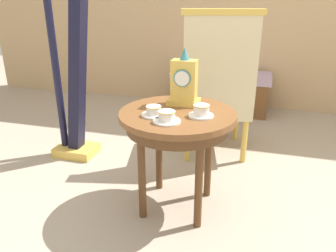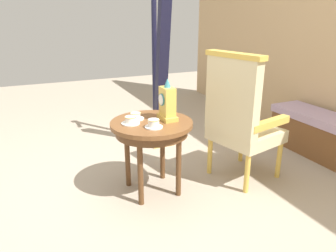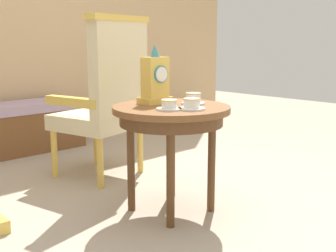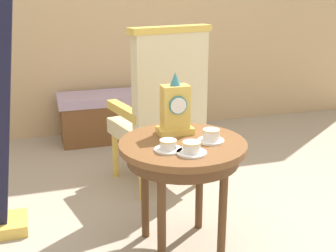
# 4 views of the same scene
# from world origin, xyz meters

# --- Properties ---
(ground_plane) EXTENTS (10.00, 10.00, 0.00)m
(ground_plane) POSITION_xyz_m (0.00, 0.00, 0.00)
(ground_plane) COLOR tan
(side_table) EXTENTS (0.66, 0.66, 0.62)m
(side_table) POSITION_xyz_m (0.06, 0.06, 0.54)
(side_table) COLOR brown
(side_table) RESTS_ON ground
(teacup_left) EXTENTS (0.14, 0.14, 0.06)m
(teacup_left) POSITION_xyz_m (-0.04, -0.04, 0.64)
(teacup_left) COLOR white
(teacup_left) RESTS_ON side_table
(teacup_right) EXTENTS (0.14, 0.14, 0.06)m
(teacup_right) POSITION_xyz_m (0.05, -0.11, 0.64)
(teacup_right) COLOR white
(teacup_right) RESTS_ON side_table
(teacup_center) EXTENTS (0.14, 0.14, 0.07)m
(teacup_center) POSITION_xyz_m (0.20, 0.02, 0.65)
(teacup_center) COLOR white
(teacup_center) RESTS_ON side_table
(mantel_clock) EXTENTS (0.19, 0.11, 0.34)m
(mantel_clock) POSITION_xyz_m (0.07, 0.19, 0.75)
(mantel_clock) COLOR gold
(mantel_clock) RESTS_ON side_table
(armchair) EXTENTS (0.64, 0.64, 1.14)m
(armchair) POSITION_xyz_m (0.18, 0.82, 0.59)
(armchair) COLOR beige
(armchair) RESTS_ON ground
(harp) EXTENTS (0.40, 0.24, 1.82)m
(harp) POSITION_xyz_m (-0.87, 0.52, 0.74)
(harp) COLOR gold
(harp) RESTS_ON ground
(window_bench) EXTENTS (1.07, 0.40, 0.44)m
(window_bench) POSITION_xyz_m (0.08, 1.95, 0.22)
(window_bench) COLOR #B299B7
(window_bench) RESTS_ON ground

